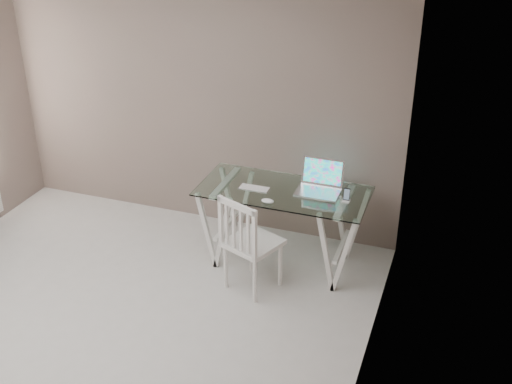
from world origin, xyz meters
TOP-DOWN VIEW (x-y plane):
  - room at (-0.06, 0.02)m, footprint 4.50×4.52m
  - desk at (1.03, 1.70)m, footprint 1.50×0.70m
  - chair at (0.88, 1.18)m, footprint 0.54×0.54m
  - laptop at (1.33, 1.81)m, footprint 0.38×0.32m
  - keyboard at (0.78, 1.64)m, footprint 0.28×0.12m
  - mouse at (0.97, 1.43)m, footprint 0.11×0.07m
  - phone_dock at (1.60, 1.68)m, footprint 0.06×0.06m

SIDE VIEW (x-z plane):
  - desk at x=1.03m, z-range 0.01..0.76m
  - chair at x=0.88m, z-range 0.05..0.95m
  - keyboard at x=0.78m, z-range 0.75..0.75m
  - mouse at x=0.97m, z-range 0.75..0.78m
  - phone_dock at x=1.60m, z-range 0.72..0.84m
  - laptop at x=1.33m, z-range 0.68..0.94m
  - room at x=-0.06m, z-range 0.36..3.07m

